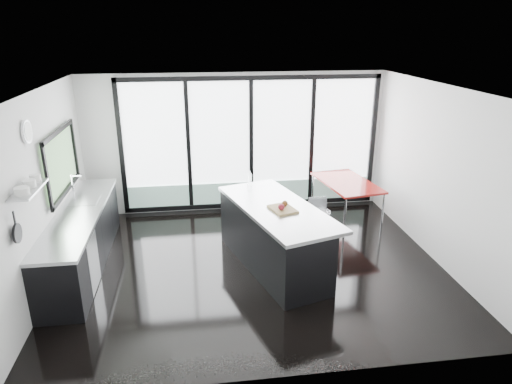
{
  "coord_description": "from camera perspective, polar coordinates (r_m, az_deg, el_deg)",
  "views": [
    {
      "loc": [
        -0.84,
        -6.43,
        3.64
      ],
      "look_at": [
        0.1,
        0.3,
        1.15
      ],
      "focal_mm": 32.0,
      "sensor_mm": 36.0,
      "label": 1
    }
  ],
  "objects": [
    {
      "name": "floor",
      "position": [
        7.43,
        -0.45,
        -9.19
      ],
      "size": [
        6.0,
        5.0,
        0.0
      ],
      "primitive_type": "cube",
      "color": "black",
      "rests_on": "ground"
    },
    {
      "name": "ceiling",
      "position": [
        6.54,
        -0.52,
        12.75
      ],
      "size": [
        6.0,
        5.0,
        0.0
      ],
      "primitive_type": "cube",
      "color": "white",
      "rests_on": "wall_back"
    },
    {
      "name": "wall_back",
      "position": [
        9.27,
        -0.8,
        5.31
      ],
      "size": [
        6.0,
        0.09,
        2.8
      ],
      "color": "silver",
      "rests_on": "ground"
    },
    {
      "name": "wall_front",
      "position": [
        4.6,
        3.62,
        -9.04
      ],
      "size": [
        6.0,
        0.0,
        2.8
      ],
      "primitive_type": "cube",
      "color": "silver",
      "rests_on": "ground"
    },
    {
      "name": "wall_left",
      "position": [
        7.33,
        -24.51,
        1.81
      ],
      "size": [
        0.26,
        5.0,
        2.8
      ],
      "color": "silver",
      "rests_on": "ground"
    },
    {
      "name": "wall_right",
      "position": [
        7.81,
        21.91,
        1.98
      ],
      "size": [
        0.0,
        5.0,
        2.8
      ],
      "primitive_type": "cube",
      "color": "silver",
      "rests_on": "ground"
    },
    {
      "name": "counter_cabinets",
      "position": [
        7.75,
        -20.96,
        -5.49
      ],
      "size": [
        0.69,
        3.24,
        1.36
      ],
      "color": "black",
      "rests_on": "floor"
    },
    {
      "name": "island",
      "position": [
        7.22,
        2.08,
        -5.55
      ],
      "size": [
        1.71,
        2.67,
        1.31
      ],
      "color": "black",
      "rests_on": "floor"
    },
    {
      "name": "bar_stool_near",
      "position": [
        6.96,
        5.58,
        -8.14
      ],
      "size": [
        0.54,
        0.54,
        0.71
      ],
      "primitive_type": "cylinder",
      "rotation": [
        0.0,
        0.0,
        -0.26
      ],
      "color": "silver",
      "rests_on": "floor"
    },
    {
      "name": "bar_stool_far",
      "position": [
        7.95,
        7.87,
        -4.62
      ],
      "size": [
        0.44,
        0.44,
        0.68
      ],
      "primitive_type": "cylinder",
      "rotation": [
        0.0,
        0.0,
        0.04
      ],
      "color": "silver",
      "rests_on": "floor"
    },
    {
      "name": "red_table",
      "position": [
        9.06,
        11.12,
        -1.16
      ],
      "size": [
        1.1,
        1.64,
        0.82
      ],
      "primitive_type": "cube",
      "rotation": [
        0.0,
        0.0,
        0.16
      ],
      "color": "maroon",
      "rests_on": "floor"
    }
  ]
}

